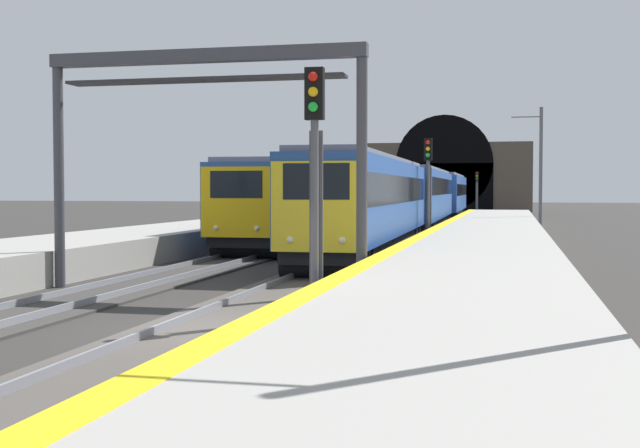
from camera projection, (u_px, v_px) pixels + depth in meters
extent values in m
plane|color=#302D2B|center=(210.00, 330.00, 16.14)|extent=(320.00, 320.00, 0.00)
cube|color=#9E9B93|center=(450.00, 312.00, 15.10)|extent=(112.00, 4.86, 1.00)
cube|color=yellow|center=(331.00, 281.00, 15.57)|extent=(112.00, 0.50, 0.01)
cube|color=#4C4742|center=(210.00, 329.00, 16.14)|extent=(160.00, 2.84, 0.06)
cube|color=gray|center=(175.00, 322.00, 16.30)|extent=(160.00, 0.07, 0.15)
cube|color=gray|center=(246.00, 325.00, 15.98)|extent=(160.00, 0.07, 0.15)
cube|color=gray|center=(30.00, 316.00, 17.00)|extent=(160.00, 0.07, 0.15)
cube|color=#264C99|center=(368.00, 198.00, 33.77)|extent=(19.75, 3.12, 2.91)
cube|color=black|center=(368.00, 189.00, 33.76)|extent=(18.96, 3.14, 1.03)
cube|color=slate|center=(368.00, 159.00, 33.71)|extent=(19.15, 2.69, 0.20)
cube|color=black|center=(368.00, 238.00, 33.84)|extent=(19.35, 2.78, 0.47)
cylinder|color=black|center=(323.00, 266.00, 25.12)|extent=(0.89, 2.59, 0.85)
cylinder|color=black|center=(335.00, 261.00, 26.88)|extent=(0.89, 2.59, 0.85)
cylinder|color=black|center=(390.00, 236.00, 40.82)|extent=(0.89, 2.59, 0.85)
cylinder|color=black|center=(395.00, 234.00, 42.58)|extent=(0.89, 2.59, 0.85)
cube|color=yellow|center=(316.00, 207.00, 24.11)|extent=(0.16, 2.69, 2.62)
cube|color=black|center=(316.00, 181.00, 24.03)|extent=(0.07, 1.96, 1.05)
sphere|color=#F2EACC|center=(342.00, 241.00, 23.93)|extent=(0.20, 0.20, 0.20)
sphere|color=#F2EACC|center=(290.00, 240.00, 24.25)|extent=(0.20, 0.20, 0.20)
cube|color=#264C99|center=(421.00, 195.00, 53.52)|extent=(19.75, 3.12, 2.91)
cube|color=black|center=(421.00, 187.00, 53.50)|extent=(18.96, 3.14, 0.99)
cube|color=slate|center=(422.00, 170.00, 53.46)|extent=(19.15, 2.69, 0.20)
cube|color=black|center=(421.00, 220.00, 53.59)|extent=(19.35, 2.78, 0.47)
cylinder|color=black|center=(407.00, 232.00, 45.10)|extent=(0.89, 2.59, 0.85)
cylinder|color=black|center=(410.00, 230.00, 46.86)|extent=(0.89, 2.59, 0.85)
cylinder|color=black|center=(430.00, 221.00, 60.34)|extent=(0.89, 2.59, 0.85)
cylinder|color=black|center=(432.00, 220.00, 62.10)|extent=(0.89, 2.59, 0.85)
cube|color=#264C99|center=(446.00, 193.00, 73.27)|extent=(19.75, 3.12, 2.91)
cube|color=black|center=(446.00, 190.00, 73.26)|extent=(18.96, 3.14, 0.93)
cube|color=slate|center=(446.00, 175.00, 73.21)|extent=(19.15, 2.69, 0.20)
cube|color=black|center=(446.00, 212.00, 73.34)|extent=(19.35, 2.78, 0.47)
cylinder|color=black|center=(439.00, 219.00, 64.90)|extent=(0.89, 2.59, 0.85)
cylinder|color=black|center=(441.00, 218.00, 66.66)|extent=(0.89, 2.59, 0.85)
cylinder|color=black|center=(450.00, 213.00, 80.05)|extent=(0.89, 2.59, 0.85)
cylinder|color=black|center=(451.00, 213.00, 81.80)|extent=(0.89, 2.59, 0.85)
cube|color=#264C99|center=(296.00, 197.00, 40.70)|extent=(19.35, 3.35, 2.82)
cube|color=black|center=(296.00, 192.00, 40.69)|extent=(18.58, 3.36, 0.80)
cube|color=slate|center=(296.00, 166.00, 40.63)|extent=(18.77, 2.90, 0.20)
cube|color=black|center=(296.00, 230.00, 40.76)|extent=(18.96, 2.99, 0.48)
cylinder|color=black|center=(246.00, 248.00, 32.41)|extent=(0.92, 2.68, 0.86)
cylinder|color=black|center=(258.00, 245.00, 34.17)|extent=(0.92, 2.68, 0.86)
cylinder|color=black|center=(323.00, 229.00, 47.39)|extent=(0.92, 2.68, 0.86)
cylinder|color=black|center=(329.00, 228.00, 49.15)|extent=(0.92, 2.68, 0.86)
cube|color=#E5B20F|center=(237.00, 202.00, 31.22)|extent=(0.19, 2.78, 2.64)
cube|color=black|center=(236.00, 184.00, 31.14)|extent=(0.09, 2.03, 1.02)
sphere|color=#F2EACC|center=(257.00, 228.00, 31.04)|extent=(0.20, 0.20, 0.20)
sphere|color=#F2EACC|center=(216.00, 228.00, 31.36)|extent=(0.20, 0.20, 0.20)
cube|color=#264C99|center=(366.00, 195.00, 60.00)|extent=(19.35, 3.35, 2.82)
cube|color=black|center=(366.00, 190.00, 59.98)|extent=(18.58, 3.36, 0.83)
cube|color=slate|center=(366.00, 173.00, 59.93)|extent=(18.77, 2.90, 0.20)
cube|color=black|center=(366.00, 217.00, 60.06)|extent=(18.96, 2.99, 0.48)
cylinder|color=black|center=(345.00, 226.00, 51.64)|extent=(0.92, 2.68, 0.86)
cylinder|color=black|center=(350.00, 225.00, 53.41)|extent=(0.92, 2.68, 0.86)
cylinder|color=black|center=(378.00, 218.00, 66.74)|extent=(0.92, 2.68, 0.86)
cylinder|color=black|center=(381.00, 217.00, 68.51)|extent=(0.92, 2.68, 0.86)
cube|color=black|center=(366.00, 166.00, 59.91)|extent=(1.34, 1.77, 0.90)
cylinder|color=#4C4C54|center=(315.00, 222.00, 16.97)|extent=(0.16, 0.16, 4.11)
cube|color=black|center=(315.00, 94.00, 16.86)|extent=(0.20, 0.38, 1.05)
cube|color=#4C4C54|center=(316.00, 221.00, 17.11)|extent=(0.04, 0.28, 3.70)
sphere|color=red|center=(313.00, 77.00, 16.72)|extent=(0.20, 0.20, 0.20)
sphere|color=yellow|center=(313.00, 92.00, 16.74)|extent=(0.20, 0.20, 0.20)
sphere|color=green|center=(313.00, 107.00, 16.75)|extent=(0.20, 0.20, 0.20)
cylinder|color=#4C4C54|center=(428.00, 203.00, 39.73)|extent=(0.16, 0.16, 4.07)
cube|color=black|center=(428.00, 149.00, 39.63)|extent=(0.20, 0.38, 1.05)
cube|color=#4C4C54|center=(428.00, 203.00, 39.87)|extent=(0.04, 0.28, 3.66)
sphere|color=red|center=(428.00, 142.00, 39.49)|extent=(0.20, 0.20, 0.20)
sphere|color=yellow|center=(428.00, 149.00, 39.50)|extent=(0.20, 0.20, 0.20)
sphere|color=green|center=(428.00, 155.00, 39.51)|extent=(0.20, 0.20, 0.20)
cylinder|color=#4C4C54|center=(477.00, 197.00, 94.88)|extent=(0.16, 0.16, 3.65)
cube|color=black|center=(477.00, 176.00, 94.78)|extent=(0.20, 0.38, 1.05)
cube|color=#4C4C54|center=(477.00, 197.00, 95.02)|extent=(0.04, 0.28, 3.28)
sphere|color=red|center=(477.00, 173.00, 94.64)|extent=(0.20, 0.20, 0.20)
sphere|color=yellow|center=(477.00, 176.00, 94.65)|extent=(0.20, 0.20, 0.20)
sphere|color=green|center=(477.00, 179.00, 94.67)|extent=(0.20, 0.20, 0.20)
cylinder|color=#3F3F47|center=(59.00, 178.00, 23.07)|extent=(0.28, 0.28, 6.04)
cylinder|color=#3F3F47|center=(362.00, 177.00, 21.18)|extent=(0.28, 0.28, 6.04)
cube|color=#3F3F47|center=(203.00, 56.00, 21.99)|extent=(0.36, 8.74, 0.35)
cube|color=#2D2D33|center=(203.00, 80.00, 22.02)|extent=(0.70, 7.62, 0.08)
cube|color=#51473D|center=(445.00, 177.00, 101.19)|extent=(2.45, 20.58, 8.29)
cube|color=black|center=(444.00, 187.00, 100.00)|extent=(0.12, 11.53, 5.81)
cylinder|color=black|center=(444.00, 163.00, 99.87)|extent=(0.12, 11.53, 11.53)
cylinder|color=#595B60|center=(541.00, 170.00, 53.07)|extent=(0.22, 0.22, 7.89)
cylinder|color=#595B60|center=(526.00, 117.00, 53.14)|extent=(0.08, 1.85, 0.08)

